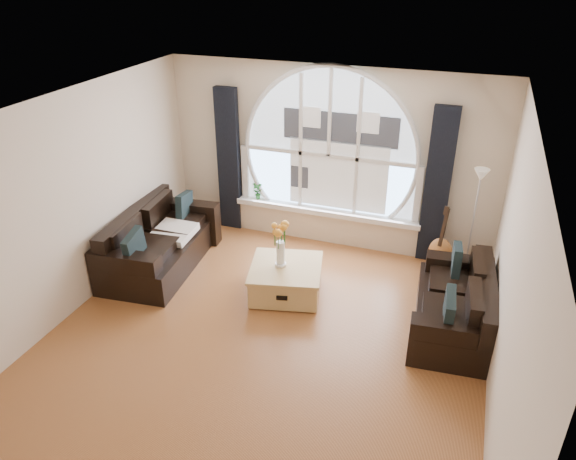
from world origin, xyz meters
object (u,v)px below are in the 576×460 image
object	(u,v)px
guitar	(442,238)
potted_plant	(257,190)
sofa_right	(455,300)
vase_flowers	(280,239)
sofa_left	(160,242)
floor_lamp	(472,225)
coffee_chest	(286,278)

from	to	relation	value
guitar	potted_plant	distance (m)	2.94
sofa_right	vase_flowers	world-z (taller)	vase_flowers
sofa_left	floor_lamp	size ratio (longest dim) A/B	1.20
sofa_right	vase_flowers	xyz separation A→B (m)	(-2.22, 0.05, 0.40)
sofa_right	floor_lamp	size ratio (longest dim) A/B	1.06
sofa_right	coffee_chest	size ratio (longest dim) A/B	1.83
sofa_left	guitar	distance (m)	3.98
guitar	potted_plant	xyz separation A→B (m)	(-2.91, 0.32, 0.17)
sofa_left	vase_flowers	xyz separation A→B (m)	(1.85, -0.05, 0.40)
sofa_left	sofa_right	distance (m)	4.07
guitar	sofa_left	bearing A→B (deg)	-140.57
sofa_left	floor_lamp	bearing A→B (deg)	10.52
floor_lamp	guitar	xyz separation A→B (m)	(-0.36, -0.00, -0.27)
vase_flowers	floor_lamp	xyz separation A→B (m)	(2.30, 1.25, -0.00)
guitar	coffee_chest	bearing A→B (deg)	-124.20
coffee_chest	potted_plant	bearing A→B (deg)	110.30
floor_lamp	sofa_right	bearing A→B (deg)	-93.73
sofa_left	vase_flowers	bearing A→B (deg)	-7.08
guitar	sofa_right	bearing A→B (deg)	-56.13
floor_lamp	potted_plant	size ratio (longest dim) A/B	5.44
sofa_right	floor_lamp	xyz separation A→B (m)	(0.08, 1.30, 0.40)
sofa_left	sofa_right	size ratio (longest dim) A/B	1.13
vase_flowers	guitar	distance (m)	2.33
vase_flowers	coffee_chest	bearing A→B (deg)	-6.87
sofa_right	potted_plant	size ratio (longest dim) A/B	5.76
sofa_right	vase_flowers	size ratio (longest dim) A/B	2.42
sofa_right	potted_plant	bearing A→B (deg)	148.45
sofa_left	sofa_right	bearing A→B (deg)	-6.96
sofa_left	coffee_chest	size ratio (longest dim) A/B	2.08
sofa_right	guitar	distance (m)	1.33
floor_lamp	guitar	distance (m)	0.45
sofa_right	sofa_left	bearing A→B (deg)	174.06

